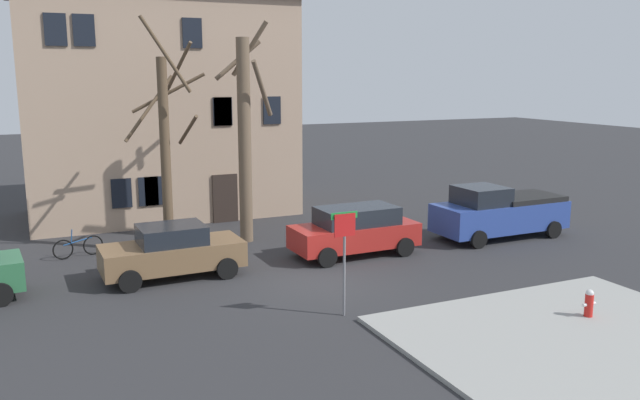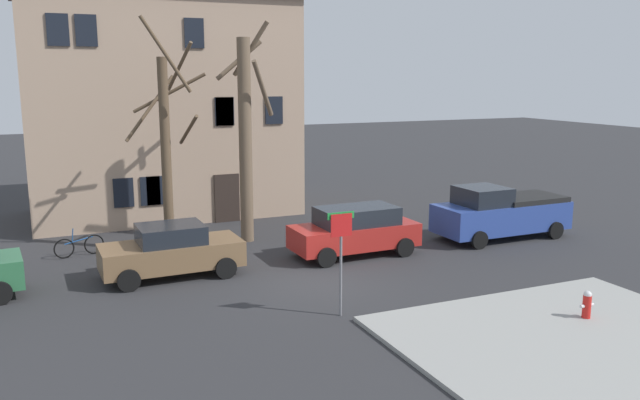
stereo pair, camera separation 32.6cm
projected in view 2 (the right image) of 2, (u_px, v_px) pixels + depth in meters
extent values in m
plane|color=#2D2D30|center=(315.00, 282.00, 20.19)|extent=(120.00, 120.00, 0.00)
cube|color=#999993|center=(580.00, 344.00, 15.38)|extent=(8.38, 7.23, 0.12)
cube|color=tan|center=(161.00, 109.00, 29.58)|extent=(11.54, 6.20, 9.60)
cube|color=#2D231E|center=(227.00, 198.00, 28.29)|extent=(1.10, 0.12, 2.10)
cube|color=black|center=(124.00, 193.00, 26.48)|extent=(0.80, 0.08, 1.20)
cube|color=black|center=(150.00, 191.00, 26.91)|extent=(0.80, 0.08, 1.20)
cube|color=black|center=(156.00, 190.00, 27.00)|extent=(0.80, 0.08, 1.20)
cube|color=black|center=(224.00, 111.00, 27.58)|extent=(0.80, 0.08, 1.20)
cube|color=black|center=(225.00, 111.00, 27.59)|extent=(0.80, 0.08, 1.20)
cube|color=black|center=(274.00, 110.00, 28.46)|extent=(0.80, 0.08, 1.20)
cube|color=black|center=(58.00, 30.00, 24.46)|extent=(0.80, 0.08, 1.20)
cube|color=black|center=(86.00, 30.00, 24.86)|extent=(0.80, 0.08, 1.20)
cube|color=black|center=(194.00, 33.00, 26.51)|extent=(0.80, 0.08, 1.20)
cylinder|color=brown|center=(166.00, 157.00, 23.04)|extent=(0.36, 0.36, 6.94)
cylinder|color=brown|center=(189.00, 130.00, 23.31)|extent=(0.36, 1.81, 1.19)
cylinder|color=brown|center=(166.00, 55.00, 21.67)|extent=(1.67, 0.13, 2.54)
cylinder|color=brown|center=(180.00, 67.00, 22.97)|extent=(0.74, 1.47, 1.72)
cylinder|color=brown|center=(150.00, 108.00, 23.42)|extent=(1.99, 0.81, 2.35)
cylinder|color=brown|center=(169.00, 93.00, 23.93)|extent=(2.60, 1.04, 1.49)
cylinder|color=brown|center=(245.00, 142.00, 24.49)|extent=(0.50, 0.50, 7.68)
cylinder|color=brown|center=(263.00, 89.00, 23.88)|extent=(1.23, 1.33, 2.08)
cylinder|color=brown|center=(251.00, 49.00, 24.48)|extent=(1.27, 1.12, 2.06)
cylinder|color=brown|center=(239.00, 60.00, 24.71)|extent=(1.82, 0.33, 1.54)
cube|color=brown|center=(172.00, 255.00, 20.61)|extent=(4.42, 1.92, 0.79)
cube|color=#1E232B|center=(171.00, 234.00, 20.48)|extent=(2.05, 1.65, 0.58)
cylinder|color=black|center=(129.00, 280.00, 19.26)|extent=(0.68, 0.23, 0.68)
cylinder|color=black|center=(120.00, 264.00, 20.88)|extent=(0.68, 0.23, 0.68)
cylinder|color=black|center=(226.00, 268.00, 20.49)|extent=(0.68, 0.23, 0.68)
cylinder|color=black|center=(210.00, 254.00, 22.12)|extent=(0.68, 0.23, 0.68)
cube|color=#AD231E|center=(354.00, 235.00, 23.05)|extent=(4.54, 1.91, 0.81)
cube|color=#1E232B|center=(357.00, 216.00, 22.96)|extent=(2.82, 1.66, 0.62)
cylinder|color=black|center=(326.00, 257.00, 21.68)|extent=(0.68, 0.23, 0.68)
cylinder|color=black|center=(305.00, 245.00, 23.31)|extent=(0.68, 0.23, 0.68)
cylinder|color=black|center=(405.00, 247.00, 22.94)|extent=(0.68, 0.23, 0.68)
cylinder|color=black|center=(379.00, 236.00, 24.57)|extent=(0.68, 0.23, 0.68)
cube|color=#2D4799|center=(501.00, 216.00, 25.52)|extent=(5.42, 2.09, 1.08)
cube|color=#1E232B|center=(482.00, 196.00, 24.95)|extent=(1.75, 1.81, 0.70)
cube|color=black|center=(526.00, 198.00, 25.87)|extent=(2.83, 1.98, 0.20)
cylinder|color=black|center=(479.00, 240.00, 23.96)|extent=(0.68, 0.23, 0.68)
cylinder|color=black|center=(447.00, 228.00, 25.78)|extent=(0.68, 0.23, 0.68)
cylinder|color=black|center=(555.00, 230.00, 25.44)|extent=(0.68, 0.23, 0.68)
cylinder|color=black|center=(520.00, 220.00, 27.27)|extent=(0.68, 0.23, 0.68)
cylinder|color=red|center=(587.00, 307.00, 16.84)|extent=(0.22, 0.22, 0.61)
sphere|color=silver|center=(588.00, 295.00, 16.78)|extent=(0.21, 0.21, 0.21)
cylinder|color=silver|center=(582.00, 306.00, 16.77)|extent=(0.10, 0.09, 0.09)
cylinder|color=silver|center=(591.00, 305.00, 16.90)|extent=(0.10, 0.09, 0.09)
cylinder|color=slate|center=(341.00, 265.00, 17.12)|extent=(0.07, 0.07, 2.79)
cube|color=red|center=(341.00, 225.00, 16.89)|extent=(0.60, 0.03, 0.60)
cube|color=#1E8C38|center=(341.00, 216.00, 16.88)|extent=(0.76, 0.02, 0.18)
torus|color=black|center=(94.00, 244.00, 23.30)|extent=(0.70, 0.20, 0.71)
torus|color=black|center=(64.00, 249.00, 22.71)|extent=(0.70, 0.20, 0.71)
cylinder|color=#1E4C8C|center=(79.00, 240.00, 22.96)|extent=(0.98, 0.25, 0.19)
cylinder|color=#1E4C8C|center=(73.00, 235.00, 22.81)|extent=(0.10, 0.05, 0.45)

